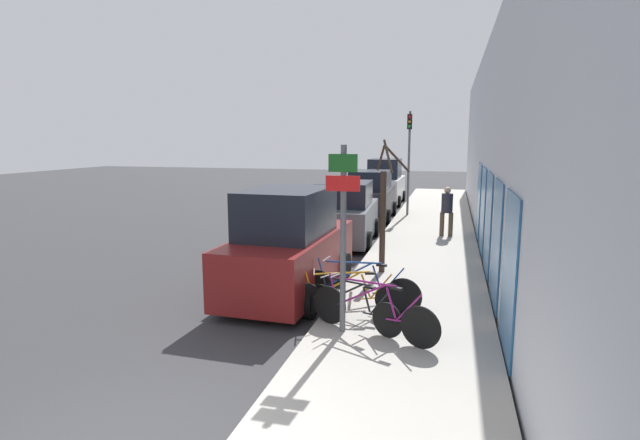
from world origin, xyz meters
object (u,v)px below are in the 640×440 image
Objects in this scene: parked_car_1 at (345,215)px; traffic_light at (409,149)px; bicycle_0 at (372,312)px; bicycle_3 at (360,289)px; parked_car_0 at (289,247)px; pedestrian_near at (447,208)px; street_tree at (383,213)px; signpost at (343,231)px; parked_car_3 at (385,184)px; bicycle_1 at (353,306)px; parked_car_2 at (371,197)px; bicycle_2 at (348,296)px.

parked_car_1 is 0.95× the size of traffic_light.
bicycle_3 is (-0.45, 1.23, 0.01)m from bicycle_0.
parked_car_0 is 5.88m from parked_car_1.
traffic_light is (-1.72, 4.62, 1.90)m from pedestrian_near.
parked_car_0 is 11.98m from traffic_light.
bicycle_0 is at bearing -84.65° from street_tree.
signpost is 18.83m from parked_car_3.
bicycle_3 is 0.57× the size of parked_car_1.
bicycle_0 is 0.56× the size of parked_car_3.
street_tree is (-1.49, -5.23, 0.52)m from pedestrian_near.
parked_car_1 is 1.03× the size of parked_car_3.
bicycle_1 is 4.00m from street_tree.
street_tree reaches higher than pedestrian_near.
parked_car_1 is (-1.76, 6.93, 0.38)m from bicycle_3.
traffic_light reaches higher than pedestrian_near.
bicycle_0 is 1.31m from bicycle_3.
bicycle_0 is at bearing 87.92° from pedestrian_near.
street_tree reaches higher than signpost.
bicycle_3 is 12.30m from parked_car_2.
bicycle_2 is 0.48× the size of parked_car_0.
parked_car_3 is at bearing 95.28° from signpost.
signpost reaches higher than bicycle_1.
bicycle_3 is at bearing 83.87° from pedestrian_near.
signpost is at bearing -83.95° from parked_car_2.
traffic_light is at bearing 71.71° from parked_car_1.
signpost is 1.48m from bicycle_0.
street_tree is 0.74× the size of traffic_light.
bicycle_3 is (0.15, 0.36, 0.04)m from bicycle_2.
parked_car_3 is (-1.87, 18.44, 0.56)m from bicycle_1.
parked_car_3 is at bearing 91.91° from parked_car_0.
street_tree is at bearing -82.88° from parked_car_3.
signpost reaches higher than parked_car_1.
bicycle_2 is 2.24m from parked_car_0.
street_tree is (-0.39, 4.16, 1.10)m from bicycle_0.
parked_car_2 is at bearing -89.29° from parked_car_3.
bicycle_1 is 0.45× the size of parked_car_3.
parked_car_3 reaches higher than parked_car_0.
signpost is at bearing 109.19° from bicycle_0.
street_tree reaches higher than parked_car_2.
bicycle_0 is 0.54× the size of parked_car_1.
pedestrian_near is (3.27, -4.02, 0.17)m from parked_car_2.
parked_car_0 is at bearing -97.85° from traffic_light.
bicycle_2 is at bearing -38.80° from parked_car_0.
parked_car_1 is 4.46m from street_tree.
traffic_light reaches higher than bicycle_3.
bicycle_3 is 7.16m from parked_car_1.
pedestrian_near is (3.31, 1.22, 0.19)m from parked_car_1.
bicycle_0 reaches higher than bicycle_2.
pedestrian_near is at bearing 74.11° from street_tree.
street_tree is (0.06, 2.92, 1.09)m from bicycle_3.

